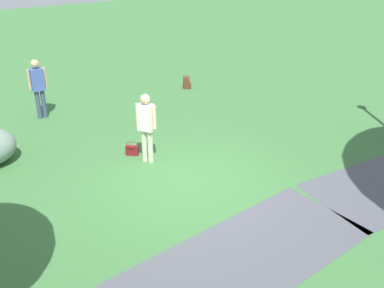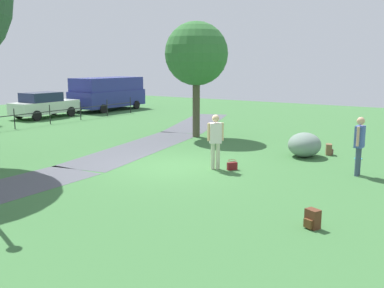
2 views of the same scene
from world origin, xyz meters
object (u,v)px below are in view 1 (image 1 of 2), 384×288
man_near_boulder (38,85)px  handbag_on_grass (132,150)px  woman_with_handbag (146,123)px  spare_backpack_on_lawn (187,83)px

man_near_boulder → handbag_on_grass: size_ratio=4.63×
woman_with_handbag → spare_backpack_on_lawn: bearing=-127.6°
woman_with_handbag → handbag_on_grass: woman_with_handbag is taller
woman_with_handbag → man_near_boulder: (1.68, -3.94, 0.02)m
woman_with_handbag → spare_backpack_on_lawn: (-3.26, -4.24, -0.82)m
man_near_boulder → spare_backpack_on_lawn: size_ratio=4.40×
man_near_boulder → woman_with_handbag: bearing=113.1°
man_near_boulder → spare_backpack_on_lawn: (-4.94, -0.30, -0.84)m
spare_backpack_on_lawn → handbag_on_grass: bearing=47.2°
woman_with_handbag → spare_backpack_on_lawn: size_ratio=4.34×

